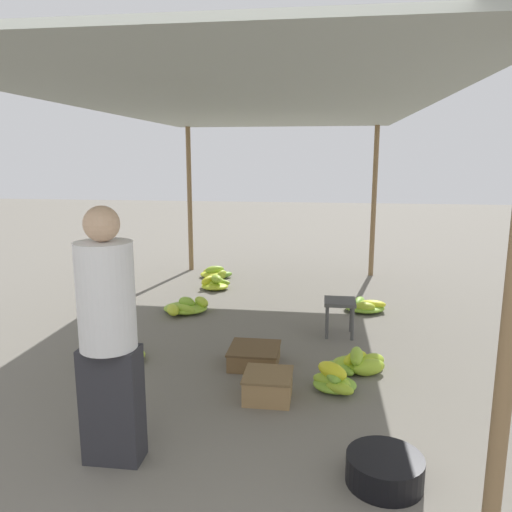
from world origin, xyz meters
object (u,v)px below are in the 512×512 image
Objects in this scene: banana_pile_left_0 at (119,351)px; banana_pile_left_1 at (186,307)px; banana_pile_left_2 at (214,283)px; crate_near at (268,386)px; vendor_foreground at (108,334)px; banana_pile_left_3 at (216,273)px; crate_mid at (254,356)px; banana_pile_right_1 at (358,363)px; banana_pile_right_0 at (334,380)px; stool at (340,307)px; banana_pile_right_2 at (365,306)px; basin_black at (385,470)px.

banana_pile_left_0 reaches higher than banana_pile_left_1.
banana_pile_left_2 is 3.54m from crate_near.
vendor_foreground reaches higher than banana_pile_left_3.
crate_mid is (1.10, -1.50, 0.02)m from banana_pile_left_1.
banana_pile_left_2 is at bearing 84.73° from banana_pile_left_1.
banana_pile_right_0 is at bearing -117.42° from banana_pile_right_1.
banana_pile_left_0 is 2.12m from banana_pile_right_0.
vendor_foreground is 3.02m from stool.
vendor_foreground is 3.15× the size of banana_pile_right_2.
crate_near reaches higher than crate_mid.
stool is 0.73× the size of banana_pile_left_3.
banana_pile_right_2 is at bearing 69.70° from stool.
stool is 1.39m from banana_pile_right_0.
banana_pile_left_3 reaches higher than basin_black.
crate_near is (1.33, -4.06, 0.04)m from banana_pile_left_3.
crate_near is at bearing -71.83° from banana_pile_left_3.
crate_mid is at bearing 66.85° from vendor_foreground.
vendor_foreground is 2.02m from banana_pile_right_0.
banana_pile_left_0 reaches higher than crate_mid.
crate_near is at bearing -72.55° from crate_mid.
basin_black is 3.52m from banana_pile_right_2.
basin_black is at bearing -33.97° from banana_pile_left_0.
banana_pile_left_0 is 3.45m from banana_pile_left_3.
stool is 2.02m from banana_pile_left_1.
vendor_foreground is at bearing -120.70° from stool.
basin_black is at bearing -85.37° from stool.
vendor_foreground reaches higher than banana_pile_left_0.
banana_pile_left_0 reaches higher than banana_pile_left_3.
banana_pile_left_0 is 1.08× the size of banana_pile_left_2.
banana_pile_left_1 is 1.86m from crate_mid.
crate_mid reaches higher than banana_pile_right_2.
banana_pile_left_2 is 3.58m from banana_pile_right_0.
banana_pile_left_2 reaches higher than basin_black.
banana_pile_right_0 is 0.85× the size of crate_mid.
banana_pile_left_0 is at bearing -142.53° from banana_pile_right_2.
basin_black is at bearing -92.33° from banana_pile_right_2.
banana_pile_left_3 is at bearing 86.55° from banana_pile_left_0.
banana_pile_right_1 is (-0.06, 1.63, -0.01)m from basin_black.
basin_black reaches higher than banana_pile_right_2.
banana_pile_right_0 is (1.44, 1.18, -0.77)m from vendor_foreground.
vendor_foreground is at bearing -118.06° from banana_pile_right_2.
banana_pile_right_2 is at bearing 58.02° from crate_mid.
banana_pile_left_3 is (-1.95, 2.47, -0.26)m from stool.
vendor_foreground is at bearing 179.59° from basin_black.
banana_pile_left_0 is 1.66m from crate_near.
banana_pile_right_1 is (2.07, -1.51, 0.01)m from banana_pile_left_1.
banana_pile_left_2 reaches higher than banana_pile_left_3.
basin_black is at bearing -76.74° from banana_pile_right_0.
stool is 3.16m from banana_pile_left_3.
banana_pile_left_0 is 0.88× the size of banana_pile_right_1.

